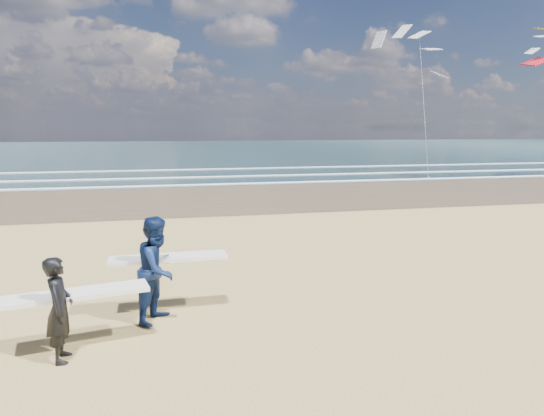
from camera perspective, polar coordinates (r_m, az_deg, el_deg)
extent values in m
cube|color=#4C3E28|center=(31.47, 23.75, 2.23)|extent=(220.00, 12.00, 0.01)
cube|color=#193237|center=(81.31, 0.41, 6.98)|extent=(220.00, 100.00, 0.02)
cube|color=white|center=(35.41, 19.14, 3.30)|extent=(220.00, 0.50, 0.05)
cube|color=white|center=(39.45, 15.53, 4.06)|extent=(220.00, 0.50, 0.05)
cube|color=white|center=(45.25, 11.62, 4.86)|extent=(220.00, 0.50, 0.05)
imported|color=black|center=(8.13, -23.74, -10.85)|extent=(0.42, 0.61, 1.63)
cube|color=white|center=(8.39, -21.99, -9.34)|extent=(2.26, 0.93, 0.07)
imported|color=#0B1A41|center=(9.14, -13.27, -7.00)|extent=(1.11, 1.19, 1.95)
cube|color=white|center=(9.45, -12.08, -5.73)|extent=(2.21, 0.56, 0.07)
cube|color=slate|center=(35.90, 17.92, 3.44)|extent=(0.12, 0.12, 0.10)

